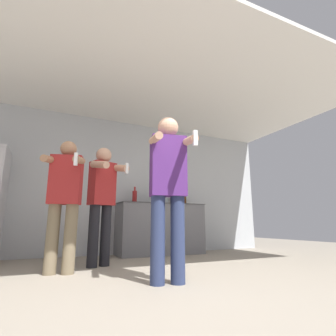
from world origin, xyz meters
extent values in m
plane|color=gray|center=(0.00, 0.00, 0.00)|extent=(14.00, 14.00, 0.00)
cube|color=#B2B7BC|center=(0.00, 3.10, 1.27)|extent=(7.00, 0.06, 2.55)
cube|color=silver|center=(0.00, 1.53, 2.57)|extent=(7.00, 3.59, 0.05)
cube|color=slate|center=(0.98, 2.77, 0.46)|extent=(1.59, 0.60, 0.91)
cube|color=#38383A|center=(0.98, 2.77, 0.92)|extent=(1.62, 0.63, 0.01)
cylinder|color=#563314|center=(1.55, 2.85, 1.00)|extent=(0.07, 0.07, 0.17)
cylinder|color=#563314|center=(1.55, 2.85, 1.12)|extent=(0.03, 0.03, 0.06)
sphere|color=black|center=(1.55, 2.85, 1.15)|extent=(0.03, 0.03, 0.03)
cylinder|color=maroon|center=(0.49, 2.85, 1.03)|extent=(0.09, 0.09, 0.23)
cylinder|color=maroon|center=(0.49, 2.85, 1.19)|extent=(0.03, 0.03, 0.09)
sphere|color=silver|center=(0.49, 2.85, 1.23)|extent=(0.04, 0.04, 0.04)
cylinder|color=black|center=(1.26, 2.85, 1.04)|extent=(0.07, 0.07, 0.25)
cylinder|color=black|center=(1.26, 2.85, 1.19)|extent=(0.03, 0.03, 0.05)
sphere|color=black|center=(1.26, 2.85, 1.21)|extent=(0.03, 0.03, 0.03)
cylinder|color=silver|center=(1.14, 2.85, 1.01)|extent=(0.07, 0.07, 0.18)
cylinder|color=silver|center=(1.14, 2.85, 1.14)|extent=(0.03, 0.03, 0.08)
sphere|color=maroon|center=(1.14, 2.85, 1.18)|extent=(0.03, 0.03, 0.03)
cylinder|color=maroon|center=(1.36, 2.85, 1.00)|extent=(0.08, 0.08, 0.17)
cylinder|color=maroon|center=(1.36, 2.85, 1.13)|extent=(0.03, 0.03, 0.08)
sphere|color=#B29933|center=(1.36, 2.85, 1.17)|extent=(0.04, 0.04, 0.04)
cylinder|color=navy|center=(0.00, 0.52, 0.41)|extent=(0.14, 0.14, 0.81)
cylinder|color=navy|center=(0.19, 0.48, 0.41)|extent=(0.14, 0.14, 0.81)
cube|color=#4C236B|center=(0.10, 0.50, 1.11)|extent=(0.38, 0.27, 0.61)
sphere|color=tan|center=(0.10, 0.50, 1.53)|extent=(0.21, 0.21, 0.21)
cylinder|color=tan|center=(-0.10, 0.35, 1.34)|extent=(0.15, 0.40, 0.14)
cylinder|color=tan|center=(0.22, 0.29, 1.34)|extent=(0.15, 0.40, 0.14)
cube|color=white|center=(0.18, 0.10, 1.30)|extent=(0.04, 0.04, 0.14)
cylinder|color=#75664C|center=(-0.89, 1.48, 0.38)|extent=(0.14, 0.14, 0.77)
cylinder|color=#75664C|center=(-0.71, 1.42, 0.38)|extent=(0.14, 0.14, 0.77)
cube|color=maroon|center=(-0.80, 1.45, 1.05)|extent=(0.40, 0.30, 0.58)
sphere|color=#9E7051|center=(-0.80, 1.45, 1.44)|extent=(0.19, 0.19, 0.19)
cylinder|color=#9E7051|center=(-1.01, 1.34, 1.26)|extent=(0.18, 0.35, 0.14)
cylinder|color=#9E7051|center=(-0.69, 1.24, 1.26)|extent=(0.18, 0.35, 0.14)
cube|color=white|center=(-0.74, 1.09, 1.23)|extent=(0.05, 0.05, 0.14)
cylinder|color=black|center=(-0.39, 1.78, 0.40)|extent=(0.14, 0.14, 0.79)
cylinder|color=black|center=(-0.22, 1.84, 0.40)|extent=(0.14, 0.14, 0.79)
cube|color=maroon|center=(-0.31, 1.81, 1.09)|extent=(0.38, 0.30, 0.60)
sphere|color=tan|center=(-0.31, 1.81, 1.50)|extent=(0.22, 0.22, 0.22)
cylinder|color=tan|center=(-0.39, 1.60, 1.31)|extent=(0.21, 0.37, 0.15)
cylinder|color=tan|center=(-0.10, 1.70, 1.31)|extent=(0.21, 0.37, 0.15)
cube|color=white|center=(-0.04, 1.55, 1.28)|extent=(0.05, 0.05, 0.14)
camera|label=1|loc=(-0.98, -1.84, 0.54)|focal=28.00mm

